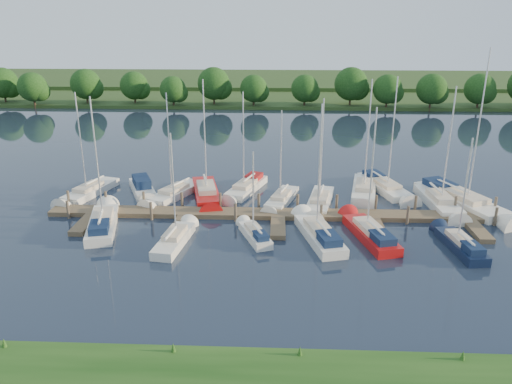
{
  "coord_description": "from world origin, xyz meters",
  "views": [
    {
      "loc": [
        -0.17,
        -32.3,
        16.44
      ],
      "look_at": [
        -1.92,
        8.0,
        2.2
      ],
      "focal_mm": 35.0,
      "sensor_mm": 36.0,
      "label": 1
    }
  ],
  "objects_px": {
    "sailboat_n_0": "(88,193)",
    "motorboat": "(142,189)",
    "sailboat_n_5": "(281,200)",
    "sailboat_s_2": "(255,235)",
    "dock": "(278,217)"
  },
  "relations": [
    {
      "from": "sailboat_n_0",
      "to": "sailboat_n_5",
      "type": "xyz_separation_m",
      "value": [
        18.67,
        -1.28,
        -0.0
      ]
    },
    {
      "from": "sailboat_n_5",
      "to": "sailboat_s_2",
      "type": "relative_size",
      "value": 1.25
    },
    {
      "from": "motorboat",
      "to": "sailboat_n_5",
      "type": "distance_m",
      "value": 13.8
    },
    {
      "from": "motorboat",
      "to": "sailboat_s_2",
      "type": "height_order",
      "value": "sailboat_s_2"
    },
    {
      "from": "sailboat_n_0",
      "to": "sailboat_s_2",
      "type": "xyz_separation_m",
      "value": [
        16.59,
        -9.22,
        0.04
      ]
    },
    {
      "from": "sailboat_n_0",
      "to": "sailboat_n_5",
      "type": "bearing_deg",
      "value": -167.62
    },
    {
      "from": "sailboat_n_0",
      "to": "sailboat_s_2",
      "type": "relative_size",
      "value": 1.43
    },
    {
      "from": "dock",
      "to": "sailboat_s_2",
      "type": "height_order",
      "value": "sailboat_s_2"
    },
    {
      "from": "dock",
      "to": "sailboat_n_0",
      "type": "relative_size",
      "value": 3.86
    },
    {
      "from": "sailboat_s_2",
      "to": "dock",
      "type": "bearing_deg",
      "value": 44.17
    },
    {
      "from": "dock",
      "to": "sailboat_n_5",
      "type": "relative_size",
      "value": 4.43
    },
    {
      "from": "sailboat_n_0",
      "to": "sailboat_s_2",
      "type": "height_order",
      "value": "sailboat_n_0"
    },
    {
      "from": "sailboat_s_2",
      "to": "motorboat",
      "type": "bearing_deg",
      "value": 117.23
    },
    {
      "from": "sailboat_n_0",
      "to": "sailboat_s_2",
      "type": "distance_m",
      "value": 18.98
    },
    {
      "from": "sailboat_n_0",
      "to": "motorboat",
      "type": "bearing_deg",
      "value": -152.69
    }
  ]
}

